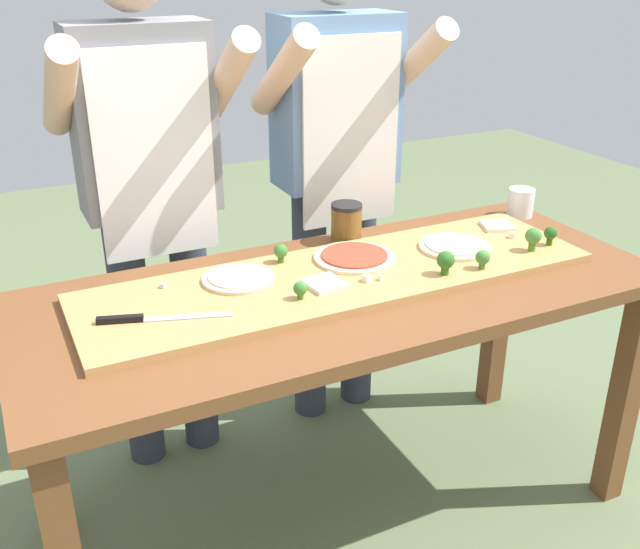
% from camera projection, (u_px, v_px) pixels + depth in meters
% --- Properties ---
extents(ground_plane, '(8.00, 8.00, 0.00)m').
position_uv_depth(ground_plane, '(340.00, 511.00, 2.29)').
color(ground_plane, '#60704C').
extents(prep_table, '(1.76, 0.73, 0.79)m').
position_uv_depth(prep_table, '(343.00, 321.00, 2.00)').
color(prep_table, brown).
rests_on(prep_table, ground).
extents(cutting_board, '(1.44, 0.41, 0.02)m').
position_uv_depth(cutting_board, '(341.00, 277.00, 1.98)').
color(cutting_board, tan).
rests_on(cutting_board, prep_table).
extents(chefs_knife, '(0.31, 0.12, 0.02)m').
position_uv_depth(chefs_knife, '(146.00, 318.00, 1.72)').
color(chefs_knife, '#B7BABF').
rests_on(chefs_knife, cutting_board).
extents(pizza_whole_cheese_artichoke, '(0.21, 0.21, 0.02)m').
position_uv_depth(pizza_whole_cheese_artichoke, '(455.00, 246.00, 2.14)').
color(pizza_whole_cheese_artichoke, beige).
rests_on(pizza_whole_cheese_artichoke, cutting_board).
extents(pizza_whole_white_garlic, '(0.20, 0.20, 0.02)m').
position_uv_depth(pizza_whole_white_garlic, '(238.00, 278.00, 1.93)').
color(pizza_whole_white_garlic, beige).
rests_on(pizza_whole_white_garlic, cutting_board).
extents(pizza_whole_tomato_red, '(0.23, 0.23, 0.02)m').
position_uv_depth(pizza_whole_tomato_red, '(354.00, 257.00, 2.06)').
color(pizza_whole_tomato_red, beige).
rests_on(pizza_whole_tomato_red, cutting_board).
extents(pizza_slice_near_right, '(0.12, 0.12, 0.01)m').
position_uv_depth(pizza_slice_near_right, '(497.00, 226.00, 2.30)').
color(pizza_slice_near_right, silver).
rests_on(pizza_slice_near_right, cutting_board).
extents(pizza_slice_far_right, '(0.11, 0.11, 0.01)m').
position_uv_depth(pizza_slice_far_right, '(325.00, 283.00, 1.90)').
color(pizza_slice_far_right, silver).
rests_on(pizza_slice_far_right, cutting_board).
extents(broccoli_floret_back_mid, '(0.05, 0.05, 0.07)m').
position_uv_depth(broccoli_floret_back_mid, '(533.00, 237.00, 2.11)').
color(broccoli_floret_back_mid, '#487A23').
rests_on(broccoli_floret_back_mid, cutting_board).
extents(broccoli_floret_front_right, '(0.04, 0.04, 0.06)m').
position_uv_depth(broccoli_floret_front_right, '(483.00, 258.00, 1.99)').
color(broccoli_floret_front_right, '#487A23').
rests_on(broccoli_floret_front_right, cutting_board).
extents(broccoli_floret_center_left, '(0.04, 0.04, 0.05)m').
position_uv_depth(broccoli_floret_center_left, '(300.00, 289.00, 1.82)').
color(broccoli_floret_center_left, '#3F7220').
rests_on(broccoli_floret_center_left, cutting_board).
extents(broccoli_floret_back_right, '(0.05, 0.05, 0.07)m').
position_uv_depth(broccoli_floret_back_right, '(446.00, 261.00, 1.96)').
color(broccoli_floret_back_right, '#366618').
rests_on(broccoli_floret_back_right, cutting_board).
extents(broccoli_floret_front_left, '(0.04, 0.04, 0.06)m').
position_uv_depth(broccoli_floret_front_left, '(550.00, 234.00, 2.15)').
color(broccoli_floret_front_left, '#2C5915').
rests_on(broccoli_floret_front_left, cutting_board).
extents(broccoli_floret_center_right, '(0.04, 0.04, 0.06)m').
position_uv_depth(broccoli_floret_center_right, '(281.00, 252.00, 2.03)').
color(broccoli_floret_center_right, '#3F7220').
rests_on(broccoli_floret_center_right, cutting_board).
extents(cheese_crumble_a, '(0.02, 0.02, 0.01)m').
position_uv_depth(cheese_crumble_a, '(381.00, 278.00, 1.93)').
color(cheese_crumble_a, silver).
rests_on(cheese_crumble_a, cutting_board).
extents(cheese_crumble_b, '(0.02, 0.02, 0.02)m').
position_uv_depth(cheese_crumble_b, '(367.00, 278.00, 1.93)').
color(cheese_crumble_b, white).
rests_on(cheese_crumble_b, cutting_board).
extents(cheese_crumble_c, '(0.02, 0.02, 0.01)m').
position_uv_depth(cheese_crumble_c, '(163.00, 285.00, 1.89)').
color(cheese_crumble_c, silver).
rests_on(cheese_crumble_c, cutting_board).
extents(cheese_crumble_d, '(0.02, 0.02, 0.02)m').
position_uv_depth(cheese_crumble_d, '(512.00, 235.00, 2.22)').
color(cheese_crumble_d, white).
rests_on(cheese_crumble_d, cutting_board).
extents(flour_cup, '(0.09, 0.09, 0.10)m').
position_uv_depth(flour_cup, '(520.00, 204.00, 2.45)').
color(flour_cup, white).
rests_on(flour_cup, prep_table).
extents(sauce_jar, '(0.10, 0.10, 0.12)m').
position_uv_depth(sauce_jar, '(346.00, 223.00, 2.23)').
color(sauce_jar, brown).
rests_on(sauce_jar, prep_table).
extents(cook_left, '(0.54, 0.39, 1.67)m').
position_uv_depth(cook_left, '(150.00, 179.00, 2.17)').
color(cook_left, '#333847').
rests_on(cook_left, ground).
extents(cook_right, '(0.54, 0.39, 1.67)m').
position_uv_depth(cook_right, '(337.00, 155.00, 2.42)').
color(cook_right, '#333847').
rests_on(cook_right, ground).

